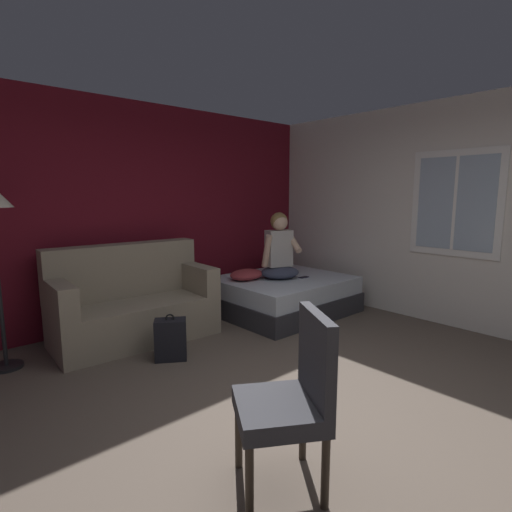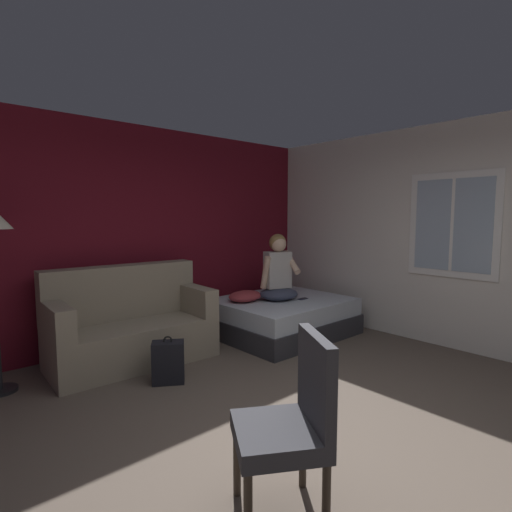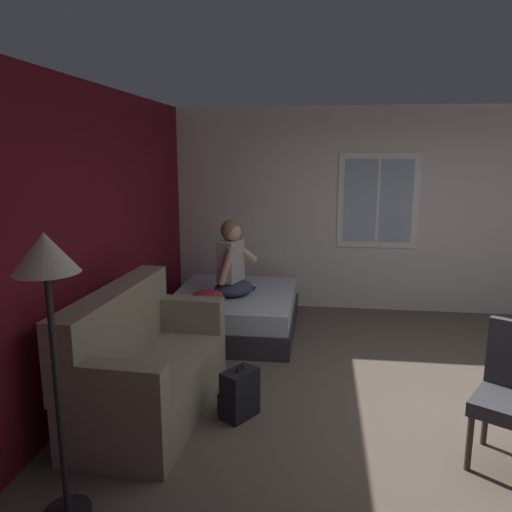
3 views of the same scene
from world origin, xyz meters
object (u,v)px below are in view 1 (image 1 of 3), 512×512
(side_chair, at_px, (292,395))
(cell_phone, at_px, (304,277))
(backpack, at_px, (171,340))
(couch, at_px, (133,304))
(bed, at_px, (283,295))
(throw_pillow, at_px, (246,275))
(person_seated, at_px, (279,252))

(side_chair, height_order, cell_phone, side_chair)
(cell_phone, bearing_deg, backpack, 95.61)
(backpack, bearing_deg, couch, 91.23)
(bed, distance_m, side_chair, 3.30)
(side_chair, bearing_deg, backpack, 79.43)
(couch, bearing_deg, cell_phone, -15.62)
(side_chair, relative_size, cell_phone, 6.81)
(backpack, distance_m, cell_phone, 2.16)
(backpack, bearing_deg, side_chair, -100.57)
(backpack, relative_size, throw_pillow, 0.95)
(side_chair, relative_size, backpack, 2.14)
(person_seated, bearing_deg, throw_pillow, 152.57)
(backpack, xyz_separation_m, cell_phone, (2.14, 0.19, 0.29))
(bed, relative_size, side_chair, 1.74)
(couch, distance_m, side_chair, 2.77)
(person_seated, height_order, cell_phone, person_seated)
(person_seated, xyz_separation_m, backpack, (-1.87, -0.39, -0.64))
(backpack, height_order, cell_phone, cell_phone)
(bed, xyz_separation_m, backpack, (-1.94, -0.38, -0.04))
(bed, xyz_separation_m, cell_phone, (0.19, -0.20, 0.25))
(side_chair, xyz_separation_m, cell_phone, (2.50, 2.14, -0.05))
(person_seated, bearing_deg, side_chair, -133.66)
(bed, xyz_separation_m, throw_pillow, (-0.47, 0.21, 0.31))
(person_seated, bearing_deg, bed, -4.42)
(bed, distance_m, person_seated, 0.60)
(couch, relative_size, backpack, 3.79)
(person_seated, bearing_deg, cell_phone, -36.78)
(person_seated, relative_size, backpack, 1.91)
(side_chair, bearing_deg, couch, 82.77)
(cell_phone, bearing_deg, side_chair, 131.19)
(cell_phone, bearing_deg, person_seated, 53.88)
(side_chair, xyz_separation_m, throw_pillow, (1.83, 2.55, 0.02))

